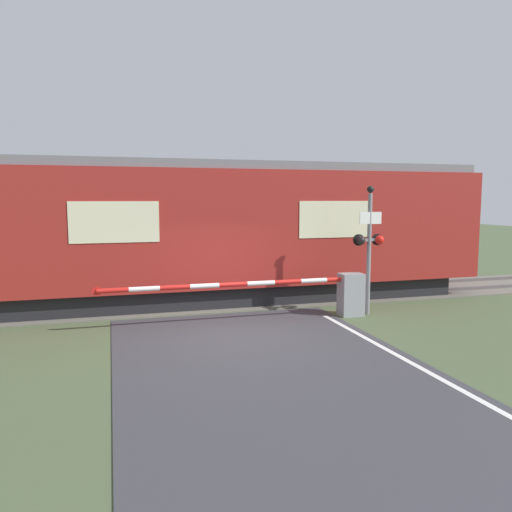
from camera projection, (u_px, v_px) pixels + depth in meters
name	position (u px, v px, depth m)	size (l,w,h in m)	color
ground_plane	(240.00, 334.00, 11.17)	(80.00, 80.00, 0.00)	#475638
track_bed	(208.00, 301.00, 14.73)	(36.00, 3.20, 0.13)	#666056
train	(115.00, 233.00, 13.77)	(21.70, 2.96, 4.05)	black
crossing_barrier	(328.00, 292.00, 12.70)	(6.67, 0.44, 1.10)	gray
signal_post	(369.00, 242.00, 12.89)	(0.84, 0.26, 3.35)	gray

